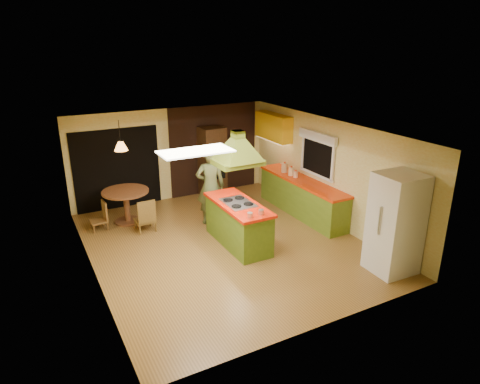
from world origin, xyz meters
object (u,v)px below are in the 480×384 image
man (210,186)px  dining_table (126,200)px  canister_large (285,168)px  kitchen_island (238,223)px  refrigerator (395,224)px  wall_oven (212,162)px

man → dining_table: size_ratio=1.70×
canister_large → man: bearing=-175.8°
kitchen_island → refrigerator: (2.08, -2.37, 0.49)m
man → dining_table: (-1.79, 0.97, -0.36)m
kitchen_island → dining_table: kitchen_island is taller
kitchen_island → man: bearing=92.3°
dining_table → man: bearing=-28.6°
kitchen_island → wall_oven: size_ratio=0.98×
canister_large → kitchen_island: bearing=-145.7°
kitchen_island → canister_large: size_ratio=7.99×
wall_oven → dining_table: size_ratio=1.77×
man → wall_oven: bearing=-98.4°
man → dining_table: man is taller
man → canister_large: (2.20, 0.16, 0.10)m
refrigerator → wall_oven: 5.59m
kitchen_island → man: 1.38m
refrigerator → kitchen_island: bearing=133.5°
wall_oven → canister_large: wall_oven is taller
refrigerator → wall_oven: wall_oven is taller
kitchen_island → canister_large: canister_large is taller
refrigerator → man: bearing=122.3°
man → refrigerator: bearing=137.6°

